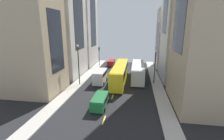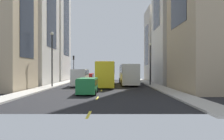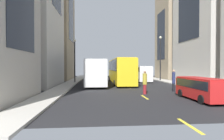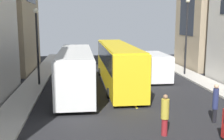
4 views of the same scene
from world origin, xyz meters
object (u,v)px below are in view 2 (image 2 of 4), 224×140
(traffic_light_near_corner, at_px, (74,63))
(pedestrian_walking_far, at_px, (104,76))
(delivery_van_white, at_px, (80,76))
(pedestrian_crossing_mid, at_px, (87,76))
(car_red_0, at_px, (89,76))
(city_bus_white, at_px, (128,73))
(streetcar_yellow, at_px, (106,72))
(car_green_1, at_px, (88,85))

(traffic_light_near_corner, bearing_deg, pedestrian_walking_far, 164.45)
(delivery_van_white, bearing_deg, pedestrian_crossing_mid, -88.63)
(delivery_van_white, bearing_deg, car_red_0, -88.83)
(delivery_van_white, bearing_deg, traffic_light_near_corner, -76.08)
(pedestrian_walking_far, bearing_deg, pedestrian_crossing_mid, -173.67)
(delivery_van_white, bearing_deg, city_bus_white, -153.62)
(delivery_van_white, distance_m, pedestrian_walking_far, 13.21)
(city_bus_white, height_order, pedestrian_crossing_mid, city_bus_white)
(streetcar_yellow, bearing_deg, city_bus_white, -147.83)
(pedestrian_walking_far, bearing_deg, city_bus_white, -80.53)
(delivery_van_white, height_order, car_green_1, delivery_van_white)
(delivery_van_white, xyz_separation_m, car_green_1, (-2.28, 10.25, -0.53))
(pedestrian_walking_far, bearing_deg, car_green_1, -108.51)
(streetcar_yellow, xyz_separation_m, pedestrian_walking_far, (0.82, -11.41, -1.01))
(streetcar_yellow, bearing_deg, pedestrian_walking_far, -85.90)
(city_bus_white, xyz_separation_m, car_green_1, (5.23, 13.97, -1.03))
(car_red_0, xyz_separation_m, car_green_1, (-2.61, 26.27, 0.00))
(pedestrian_walking_far, xyz_separation_m, traffic_light_near_corner, (6.70, -1.86, 2.84))
(delivery_van_white, relative_size, car_red_0, 1.10)
(pedestrian_walking_far, height_order, pedestrian_crossing_mid, pedestrian_crossing_mid)
(car_green_1, distance_m, pedestrian_walking_far, 23.11)
(delivery_van_white, height_order, pedestrian_walking_far, delivery_van_white)
(city_bus_white, bearing_deg, car_green_1, 69.47)
(pedestrian_walking_far, bearing_deg, streetcar_yellow, -102.49)
(pedestrian_crossing_mid, bearing_deg, delivery_van_white, -24.25)
(delivery_van_white, distance_m, car_green_1, 10.51)
(delivery_van_white, xyz_separation_m, traffic_light_near_corner, (3.65, -14.71, 2.44))
(car_green_1, bearing_deg, streetcar_yellow, -97.76)
(city_bus_white, xyz_separation_m, pedestrian_crossing_mid, (7.79, -7.71, -0.81))
(traffic_light_near_corner, bearing_deg, pedestrian_crossing_mid, 135.87)
(city_bus_white, bearing_deg, pedestrian_crossing_mid, -44.72)
(delivery_van_white, relative_size, traffic_light_near_corner, 0.96)
(city_bus_white, height_order, streetcar_yellow, streetcar_yellow)
(pedestrian_crossing_mid, bearing_deg, car_red_0, 155.03)
(traffic_light_near_corner, bearing_deg, delivery_van_white, 103.92)
(pedestrian_crossing_mid, bearing_deg, streetcar_yellow, -3.11)
(city_bus_white, distance_m, traffic_light_near_corner, 15.78)
(car_red_0, relative_size, car_green_1, 1.08)
(delivery_van_white, relative_size, pedestrian_crossing_mid, 2.36)
(traffic_light_near_corner, bearing_deg, city_bus_white, 135.46)
(streetcar_yellow, bearing_deg, traffic_light_near_corner, -60.47)
(delivery_van_white, bearing_deg, pedestrian_walking_far, -103.37)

